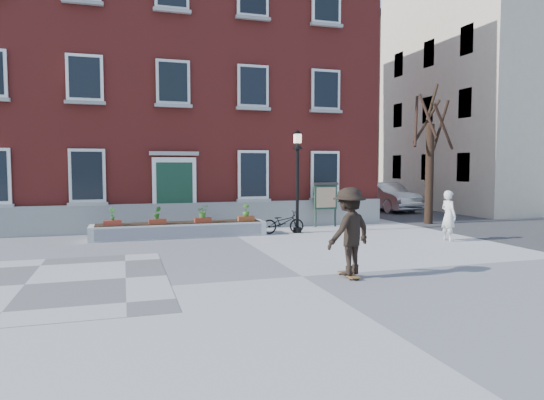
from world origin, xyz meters
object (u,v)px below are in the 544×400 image
object	(u,v)px
lamp_post	(297,167)
bystander	(449,216)
bicycle	(283,222)
notice_board	(326,197)
skateboarder	(349,231)
parked_car	(385,197)

from	to	relation	value
lamp_post	bystander	bearing A→B (deg)	-39.37
bicycle	notice_board	world-z (taller)	notice_board
bicycle	skateboarder	bearing A→B (deg)	176.51
bicycle	notice_board	size ratio (longest dim) A/B	0.87
lamp_post	skateboarder	size ratio (longest dim) A/B	1.89
parked_car	bicycle	bearing A→B (deg)	-144.21
bystander	skateboarder	world-z (taller)	skateboarder
bystander	notice_board	distance (m)	5.39
bicycle	skateboarder	size ratio (longest dim) A/B	0.78
parked_car	notice_board	distance (m)	8.57
bicycle	bystander	distance (m)	5.91
parked_car	lamp_post	bearing A→B (deg)	-142.43
bicycle	bystander	xyz separation A→B (m)	(4.82, -3.40, 0.44)
bystander	notice_board	size ratio (longest dim) A/B	0.92
lamp_post	skateboarder	world-z (taller)	lamp_post
lamp_post	skateboarder	distance (m)	7.70
skateboarder	lamp_post	bearing A→B (deg)	78.92
parked_car	skateboarder	distance (m)	17.38
bicycle	skateboarder	xyz separation A→B (m)	(-0.85, -7.35, 0.65)
skateboarder	bicycle	bearing A→B (deg)	83.37
notice_board	bicycle	bearing A→B (deg)	-149.56
skateboarder	bystander	bearing A→B (deg)	34.88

